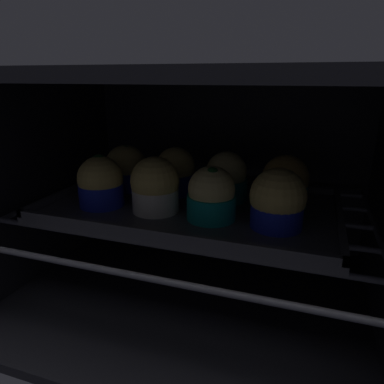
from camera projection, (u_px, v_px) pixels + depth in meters
The scene contains 11 objects.
oven_cavity at pixel (199, 187), 59.33cm from camera, with size 59.00×47.00×37.00cm.
oven_rack at pixel (191, 215), 56.56cm from camera, with size 54.80×42.00×0.80cm.
baking_tray at pixel (192, 208), 56.67cm from camera, with size 44.44×26.39×2.20cm.
muffin_row0_col0 at pixel (101, 183), 55.29cm from camera, with size 7.02×7.02×8.08cm.
muffin_row0_col1 at pixel (155, 187), 52.82cm from camera, with size 7.26×7.26×8.31cm.
muffin_row0_col2 at pixel (211, 196), 49.97cm from camera, with size 6.96×6.96×7.73cm.
muffin_row0_col3 at pixel (278, 201), 47.13cm from camera, with size 7.48×7.48×8.13cm.
muffin_row1_col0 at pixel (126, 169), 63.53cm from camera, with size 7.23×7.23×7.92cm.
muffin_row1_col1 at pixel (176, 173), 61.22cm from camera, with size 6.96×6.96×8.01cm.
muffin_row1_col2 at pixel (226, 178), 57.85cm from camera, with size 6.96×6.96×7.99cm.
muffin_row1_col3 at pixel (285, 183), 55.24cm from camera, with size 7.19×7.19×8.00cm.
Camera 1 is at (17.21, -27.73, 34.66)cm, focal length 33.40 mm.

